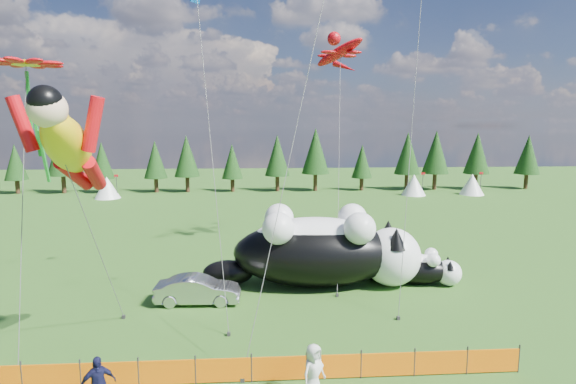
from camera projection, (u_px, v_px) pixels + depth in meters
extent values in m
plane|color=#16370A|center=(229.00, 343.00, 19.14)|extent=(160.00, 160.00, 0.00)
cylinder|color=#262626|center=(22.00, 376.00, 15.64)|extent=(0.06, 0.06, 1.10)
cylinder|color=#262626|center=(81.00, 374.00, 15.77)|extent=(0.06, 0.06, 1.10)
cylinder|color=#262626|center=(139.00, 372.00, 15.90)|extent=(0.06, 0.06, 1.10)
cylinder|color=#262626|center=(195.00, 370.00, 16.03)|extent=(0.06, 0.06, 1.10)
cylinder|color=#262626|center=(252.00, 368.00, 16.16)|extent=(0.06, 0.06, 1.10)
cylinder|color=#262626|center=(307.00, 366.00, 16.29)|extent=(0.06, 0.06, 1.10)
cylinder|color=#262626|center=(361.00, 364.00, 16.42)|extent=(0.06, 0.06, 1.10)
cylinder|color=#262626|center=(414.00, 362.00, 16.55)|extent=(0.06, 0.06, 1.10)
cylinder|color=#262626|center=(467.00, 360.00, 16.68)|extent=(0.06, 0.06, 1.10)
cylinder|color=#262626|center=(519.00, 359.00, 16.82)|extent=(0.06, 0.06, 1.10)
cube|color=#FF6A05|center=(51.00, 376.00, 15.71)|extent=(2.00, 0.04, 0.90)
cube|color=#FF6A05|center=(110.00, 374.00, 15.85)|extent=(2.00, 0.04, 0.90)
cube|color=#FF6A05|center=(167.00, 372.00, 15.98)|extent=(2.00, 0.04, 0.90)
cube|color=#FF6A05|center=(224.00, 370.00, 16.11)|extent=(2.00, 0.04, 0.90)
cube|color=#FF6A05|center=(279.00, 368.00, 16.24)|extent=(2.00, 0.04, 0.90)
cube|color=#FF6A05|center=(334.00, 366.00, 16.37)|extent=(2.00, 0.04, 0.90)
cube|color=#FF6A05|center=(388.00, 364.00, 16.50)|extent=(2.00, 0.04, 0.90)
cube|color=#FF6A05|center=(441.00, 363.00, 16.63)|extent=(2.00, 0.04, 0.90)
cube|color=#FF6A05|center=(493.00, 361.00, 16.76)|extent=(2.00, 0.04, 0.90)
ellipsoid|color=black|center=(315.00, 253.00, 25.93)|extent=(9.73, 5.00, 3.79)
ellipsoid|color=white|center=(315.00, 237.00, 25.79)|extent=(7.34, 3.60, 2.31)
sphere|color=white|center=(391.00, 257.00, 25.97)|extent=(3.37, 3.37, 3.37)
sphere|color=#F15D70|center=(416.00, 257.00, 25.98)|extent=(0.47, 0.47, 0.47)
ellipsoid|color=black|center=(228.00, 273.00, 26.08)|extent=(3.03, 1.66, 1.47)
cone|color=black|center=(396.00, 238.00, 24.78)|extent=(1.18, 1.18, 1.18)
cone|color=black|center=(388.00, 230.00, 26.78)|extent=(1.18, 1.18, 1.18)
sphere|color=white|center=(352.00, 218.00, 27.03)|extent=(1.77, 1.77, 1.77)
sphere|color=white|center=(360.00, 228.00, 24.32)|extent=(1.77, 1.77, 1.77)
sphere|color=white|center=(279.00, 218.00, 27.02)|extent=(1.77, 1.77, 1.77)
sphere|color=white|center=(278.00, 228.00, 24.31)|extent=(1.77, 1.77, 1.77)
ellipsoid|color=black|center=(414.00, 269.00, 26.39)|extent=(4.56, 2.99, 1.68)
ellipsoid|color=white|center=(414.00, 262.00, 26.33)|extent=(3.43, 2.18, 1.03)
sphere|color=white|center=(448.00, 273.00, 26.02)|extent=(1.49, 1.49, 1.49)
sphere|color=#F15D70|center=(460.00, 274.00, 25.90)|extent=(0.21, 0.21, 0.21)
ellipsoid|color=black|center=(375.00, 275.00, 26.91)|extent=(1.43, 0.97, 0.65)
cone|color=black|center=(450.00, 265.00, 25.50)|extent=(0.52, 0.52, 0.52)
cone|color=black|center=(448.00, 261.00, 26.37)|extent=(0.52, 0.52, 0.52)
sphere|color=white|center=(431.00, 254.00, 26.66)|extent=(0.78, 0.78, 0.78)
sphere|color=white|center=(434.00, 260.00, 25.49)|extent=(0.78, 0.78, 0.78)
sphere|color=white|center=(397.00, 252.00, 27.05)|extent=(0.78, 0.78, 0.78)
sphere|color=white|center=(398.00, 258.00, 25.87)|extent=(0.78, 0.78, 0.78)
imported|color=#B5B5BA|center=(198.00, 290.00, 23.40)|extent=(4.43, 1.66, 1.44)
imported|color=#141538|center=(98.00, 384.00, 14.42)|extent=(1.25, 1.01, 1.90)
imported|color=silver|center=(313.00, 372.00, 15.12)|extent=(1.12, 1.08, 1.94)
cylinder|color=#595959|center=(100.00, 245.00, 18.49)|extent=(0.03, 0.03, 9.79)
cube|color=#262626|center=(124.00, 317.00, 21.60)|extent=(0.15, 0.15, 0.16)
cylinder|color=#595959|center=(338.00, 158.00, 27.90)|extent=(0.03, 0.03, 16.93)
cube|color=#262626|center=(337.00, 295.00, 24.36)|extent=(0.15, 0.15, 0.16)
cylinder|color=#595959|center=(22.00, 216.00, 16.68)|extent=(0.03, 0.03, 11.88)
cube|color=#262626|center=(18.00, 384.00, 15.98)|extent=(0.15, 0.15, 0.16)
cube|color=#198D26|center=(31.00, 129.00, 17.76)|extent=(0.20, 0.20, 4.44)
cylinder|color=#595959|center=(212.00, 154.00, 20.95)|extent=(0.03, 0.03, 16.23)
cube|color=#262626|center=(229.00, 334.00, 19.82)|extent=(0.15, 0.15, 0.16)
cylinder|color=#595959|center=(415.00, 85.00, 23.44)|extent=(0.03, 0.03, 23.66)
cube|color=#262626|center=(398.00, 318.00, 21.47)|extent=(0.15, 0.15, 0.16)
cylinder|color=#595959|center=(290.00, 155.00, 16.92)|extent=(0.03, 0.03, 16.68)
cube|color=#262626|center=(243.00, 380.00, 16.25)|extent=(0.15, 0.15, 0.16)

